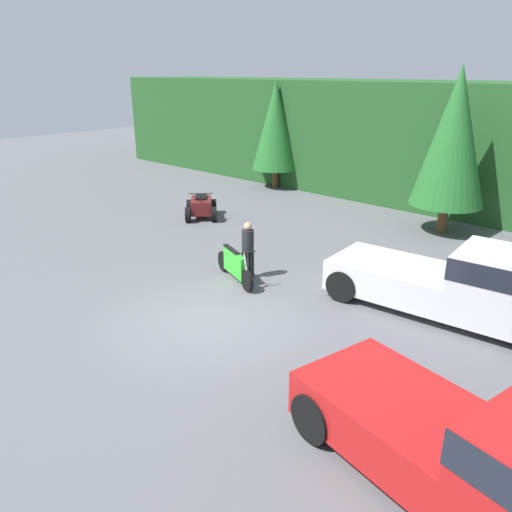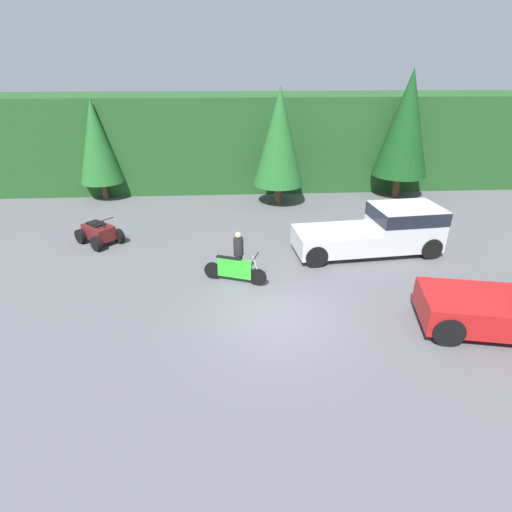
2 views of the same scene
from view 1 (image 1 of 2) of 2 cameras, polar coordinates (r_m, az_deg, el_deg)
The scene contains 9 objects.
ground_plane at distance 12.85m, azimuth -5.56°, elevation -7.34°, with size 80.00×80.00×0.00m, color #5B5B60.
hillside_backdrop at distance 25.18m, azimuth 23.02°, elevation 11.57°, with size 44.00×6.00×5.48m.
tree_left at distance 26.80m, azimuth 2.26°, elevation 14.68°, with size 2.43×2.43×5.52m.
tree_mid_left at distance 20.17m, azimuth 21.65°, elevation 12.47°, with size 2.72×2.72×6.19m.
pickup_truck_red at distance 7.96m, azimuth 26.73°, elevation -20.78°, with size 5.80×3.18×1.93m.
pickup_truck_second at distance 13.49m, azimuth 23.40°, elevation -2.86°, with size 6.09×2.66×1.93m.
dirt_bike at distance 14.94m, azimuth -2.48°, elevation -1.09°, with size 2.24×1.02×1.17m.
quad_atv at distance 21.55m, azimuth -6.28°, elevation 5.61°, with size 2.28×2.25×1.19m.
rider_person at distance 14.95m, azimuth -0.94°, elevation 0.89°, with size 0.50×0.50×1.76m.
Camera 1 is at (8.59, -7.44, 6.00)m, focal length 35.00 mm.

